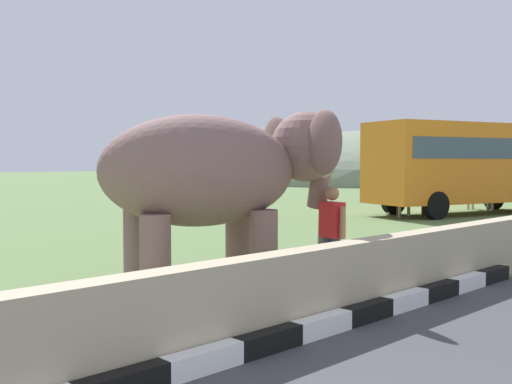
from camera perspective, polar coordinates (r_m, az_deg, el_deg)
The scene contains 8 objects.
barrier_parapet at distance 6.81m, azimuth -0.03°, elevation -10.35°, with size 28.00×0.36×1.00m, color tan.
elephant at distance 9.23m, azimuth -3.24°, elevation 1.79°, with size 4.08×2.95×2.89m.
person_handler at distance 9.88m, azimuth 7.27°, elevation -3.70°, with size 0.31×0.63×1.66m.
bus_orange at distance 24.74m, azimuth 19.63°, elevation 2.82°, with size 8.90×4.89×3.50m.
cow_near at distance 23.19m, azimuth 13.54°, elevation -0.07°, with size 1.35×1.83×1.23m.
cow_mid at distance 26.89m, azimuth 20.72°, elevation 0.23°, with size 0.69×1.90×1.23m.
cow_far at distance 22.98m, azimuth 14.45°, elevation -0.11°, with size 1.35×1.83×1.23m.
hill_east at distance 68.02m, azimuth 14.06°, elevation 1.14°, with size 46.73×37.38×10.99m.
Camera 1 is at (-2.59, -0.66, 2.07)m, focal length 41.89 mm.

